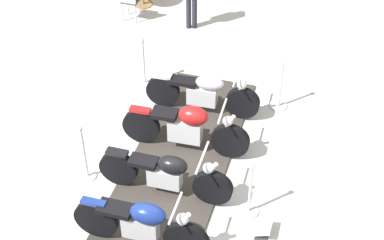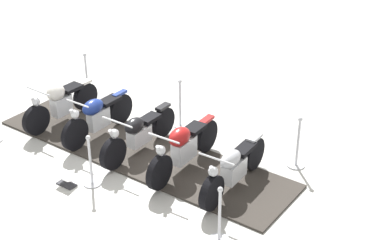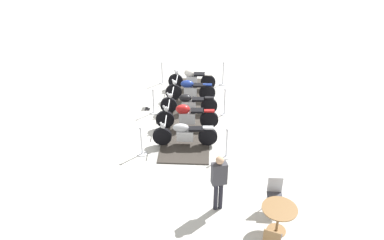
# 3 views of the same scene
# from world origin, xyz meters

# --- Properties ---
(ground_plane) EXTENTS (80.00, 80.00, 0.00)m
(ground_plane) POSITION_xyz_m (0.00, 0.00, 0.00)
(ground_plane) COLOR silver
(display_platform) EXTENTS (2.19, 6.83, 0.04)m
(display_platform) POSITION_xyz_m (0.00, 0.00, 0.02)
(display_platform) COLOR #38332D
(display_platform) RESTS_ON ground_plane
(motorcycle_cream) EXTENTS (2.12, 0.72, 0.97)m
(motorcycle_cream) POSITION_xyz_m (0.14, 2.26, 0.53)
(motorcycle_cream) COLOR black
(motorcycle_cream) RESTS_ON display_platform
(motorcycle_navy) EXTENTS (2.11, 0.61, 1.01)m
(motorcycle_navy) POSITION_xyz_m (0.05, 1.13, 0.54)
(motorcycle_navy) COLOR black
(motorcycle_navy) RESTS_ON display_platform
(motorcycle_black) EXTENTS (2.27, 0.74, 0.96)m
(motorcycle_black) POSITION_xyz_m (-0.03, 0.00, 0.48)
(motorcycle_black) COLOR black
(motorcycle_black) RESTS_ON display_platform
(motorcycle_maroon) EXTENTS (2.32, 0.68, 1.00)m
(motorcycle_maroon) POSITION_xyz_m (-0.12, -1.13, 0.54)
(motorcycle_maroon) COLOR black
(motorcycle_maroon) RESTS_ON display_platform
(motorcycle_chrome) EXTENTS (2.23, 0.71, 0.96)m
(motorcycle_chrome) POSITION_xyz_m (-0.19, -2.26, 0.48)
(motorcycle_chrome) COLOR black
(motorcycle_chrome) RESTS_ON display_platform
(stanchion_right_mid) EXTENTS (0.34, 0.34, 1.05)m
(stanchion_right_mid) POSITION_xyz_m (-1.40, 0.10, 0.33)
(stanchion_right_mid) COLOR silver
(stanchion_right_mid) RESTS_ON ground_plane
(stanchion_left_front) EXTENTS (0.35, 0.35, 1.10)m
(stanchion_left_front) POSITION_xyz_m (1.62, 2.75, 0.34)
(stanchion_left_front) COLOR silver
(stanchion_left_front) RESTS_ON ground_plane
(stanchion_right_rear) EXTENTS (0.35, 0.35, 1.06)m
(stanchion_right_rear) POSITION_xyz_m (-1.62, -2.75, 0.32)
(stanchion_right_rear) COLOR silver
(stanchion_right_rear) RESTS_ON ground_plane
(stanchion_left_mid) EXTENTS (0.30, 0.30, 1.14)m
(stanchion_left_mid) POSITION_xyz_m (1.40, -0.10, 0.41)
(stanchion_left_mid) COLOR silver
(stanchion_left_mid) RESTS_ON ground_plane
(stanchion_left_rear) EXTENTS (0.35, 0.35, 1.09)m
(stanchion_left_rear) POSITION_xyz_m (1.19, -2.96, 0.33)
(stanchion_left_rear) COLOR silver
(stanchion_left_rear) RESTS_ON ground_plane
(info_placard) EXTENTS (0.29, 0.40, 0.21)m
(info_placard) POSITION_xyz_m (-1.68, 0.50, 0.07)
(info_placard) COLOR #333338
(info_placard) RESTS_ON ground_plane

